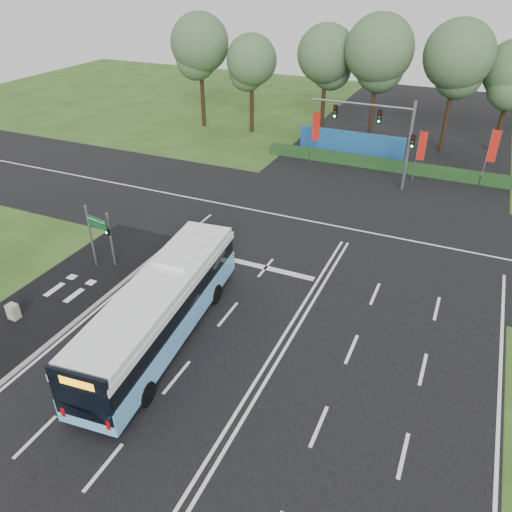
# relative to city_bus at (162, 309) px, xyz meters

# --- Properties ---
(ground) EXTENTS (120.00, 120.00, 0.00)m
(ground) POSITION_rel_city_bus_xyz_m (5.25, 2.95, -1.81)
(ground) COLOR #2D4A18
(ground) RESTS_ON ground
(road_main) EXTENTS (20.00, 120.00, 0.04)m
(road_main) POSITION_rel_city_bus_xyz_m (5.25, 2.95, -1.79)
(road_main) COLOR black
(road_main) RESTS_ON ground
(road_cross) EXTENTS (120.00, 14.00, 0.05)m
(road_cross) POSITION_rel_city_bus_xyz_m (5.25, 14.95, -1.79)
(road_cross) COLOR black
(road_cross) RESTS_ON ground
(bike_path) EXTENTS (5.00, 18.00, 0.06)m
(bike_path) POSITION_rel_city_bus_xyz_m (-7.25, -0.05, -1.78)
(bike_path) COLOR black
(bike_path) RESTS_ON ground
(kerb_strip) EXTENTS (0.25, 18.00, 0.12)m
(kerb_strip) POSITION_rel_city_bus_xyz_m (-4.85, -0.05, -1.75)
(kerb_strip) COLOR gray
(kerb_strip) RESTS_ON ground
(city_bus) EXTENTS (3.89, 12.75, 3.60)m
(city_bus) POSITION_rel_city_bus_xyz_m (0.00, 0.00, 0.00)
(city_bus) COLOR #66AEEC
(city_bus) RESTS_ON ground
(pedestrian_signal) EXTENTS (0.33, 0.42, 3.52)m
(pedestrian_signal) POSITION_rel_city_bus_xyz_m (-6.48, 4.44, 0.11)
(pedestrian_signal) COLOR gray
(pedestrian_signal) RESTS_ON ground
(street_sign) EXTENTS (1.55, 0.35, 4.03)m
(street_sign) POSITION_rel_city_bus_xyz_m (-7.16, 3.93, 0.72)
(street_sign) COLOR gray
(street_sign) RESTS_ON ground
(utility_cabinet) EXTENTS (0.55, 0.46, 0.89)m
(utility_cabinet) POSITION_rel_city_bus_xyz_m (-7.93, -1.86, -1.37)
(utility_cabinet) COLOR #AA9E89
(utility_cabinet) RESTS_ON ground
(banner_flag_left) EXTENTS (0.69, 0.10, 4.69)m
(banner_flag_left) POSITION_rel_city_bus_xyz_m (-1.27, 26.45, 1.24)
(banner_flag_left) COLOR gray
(banner_flag_left) RESTS_ON ground
(banner_flag_mid) EXTENTS (0.63, 0.21, 4.38)m
(banner_flag_mid) POSITION_rel_city_bus_xyz_m (7.99, 25.41, 1.05)
(banner_flag_mid) COLOR gray
(banner_flag_mid) RESTS_ON ground
(banner_flag_right) EXTENTS (0.71, 0.11, 4.79)m
(banner_flag_right) POSITION_rel_city_bus_xyz_m (13.18, 26.73, 1.30)
(banner_flag_right) COLOR gray
(banner_flag_right) RESTS_ON ground
(traffic_light_gantry) EXTENTS (8.41, 0.28, 7.00)m
(traffic_light_gantry) POSITION_rel_city_bus_xyz_m (5.46, 23.45, 2.85)
(traffic_light_gantry) COLOR gray
(traffic_light_gantry) RESTS_ON ground
(hedge) EXTENTS (22.00, 1.20, 0.80)m
(hedge) POSITION_rel_city_bus_xyz_m (5.25, 27.45, -1.41)
(hedge) COLOR #123316
(hedge) RESTS_ON ground
(blue_hoarding) EXTENTS (10.00, 0.30, 2.20)m
(blue_hoarding) POSITION_rel_city_bus_xyz_m (1.25, 29.95, -0.71)
(blue_hoarding) COLOR #1A508F
(blue_hoarding) RESTS_ON ground
(eucalyptus_row) EXTENTS (53.44, 9.60, 12.32)m
(eucalyptus_row) POSITION_rel_city_bus_xyz_m (8.61, 33.37, 6.61)
(eucalyptus_row) COLOR black
(eucalyptus_row) RESTS_ON ground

